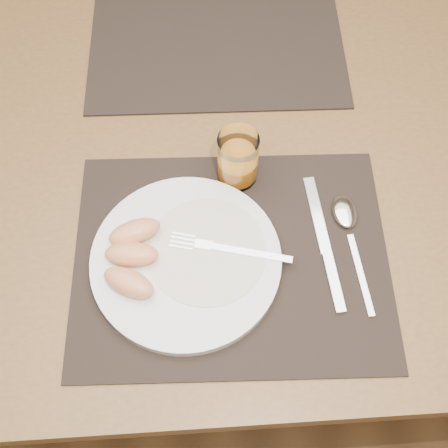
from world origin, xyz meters
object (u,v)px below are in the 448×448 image
placemat_far (216,36)px  spoon (347,220)px  juice_glass (238,160)px  plate (186,261)px  knife (327,253)px  placemat_near (231,258)px  fork (220,248)px  table (209,164)px

placemat_far → spoon: 0.43m
spoon → juice_glass: juice_glass is taller
plate → spoon: bearing=12.0°
placemat_far → knife: size_ratio=2.04×
placemat_far → knife: 0.46m
spoon → juice_glass: (-0.16, 0.09, 0.04)m
knife → juice_glass: bearing=129.9°
spoon → knife: bearing=-126.7°
placemat_near → spoon: spoon is taller
knife → juice_glass: (-0.12, 0.14, 0.04)m
plate → spoon: 0.24m
placemat_far → juice_glass: bearing=-87.1°
fork → placemat_near: bearing=-26.1°
table → knife: size_ratio=6.35×
plate → fork: (0.05, 0.01, 0.01)m
placemat_near → placemat_far: bearing=89.6°
placemat_near → placemat_far: size_ratio=1.00×
fork → juice_glass: juice_glass is taller
juice_glass → knife: bearing=-50.1°
plate → juice_glass: bearing=59.8°
table → knife: (0.16, -0.22, 0.09)m
knife → juice_glass: 0.19m
placemat_near → spoon: bearing=14.9°
table → fork: (0.01, -0.21, 0.11)m
table → spoon: size_ratio=7.29×
table → spoon: 0.28m
table → fork: 0.24m
placemat_near → knife: 0.14m
placemat_near → plate: (-0.06, -0.00, 0.01)m
table → placemat_near: size_ratio=3.11×
placemat_far → juice_glass: size_ratio=4.88×
plate → juice_glass: size_ratio=2.93×
placemat_near → knife: bearing=-1.3°
placemat_near → fork: fork is taller
placemat_far → plate: size_ratio=1.67×
knife → juice_glass: size_ratio=2.39×
knife → placemat_near: bearing=178.7°
placemat_near → juice_glass: size_ratio=4.88×
table → spoon: bearing=-41.5°
table → plate: bearing=-100.7°
spoon → juice_glass: size_ratio=2.08×
placemat_near → juice_glass: bearing=82.3°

